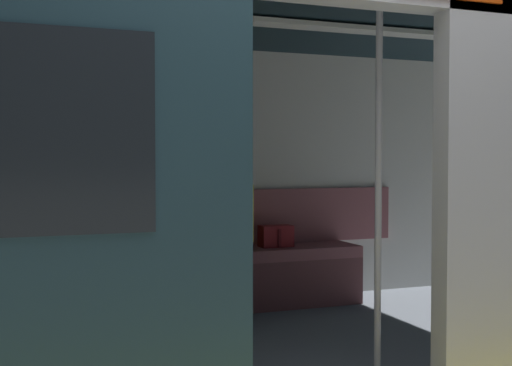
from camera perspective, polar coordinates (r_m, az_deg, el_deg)
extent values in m
cube|color=black|center=(2.52, -21.00, 4.22)|extent=(1.10, 0.02, 0.76)
cube|color=#15272E|center=(4.24, -0.71, 14.90)|extent=(6.40, 2.71, 0.12)
cube|color=slate|center=(4.30, -0.70, -13.68)|extent=(6.08, 2.55, 0.01)
cube|color=silver|center=(5.35, -5.42, 0.52)|extent=(6.08, 0.10, 2.05)
cube|color=#935156|center=(5.32, -5.24, -3.05)|extent=(3.52, 0.06, 0.45)
cube|color=white|center=(4.22, -0.71, 13.71)|extent=(4.48, 0.16, 0.03)
cube|color=#935156|center=(5.14, -4.56, -6.26)|extent=(2.54, 0.44, 0.09)
cube|color=brown|center=(4.99, -3.90, -9.26)|extent=(2.54, 0.04, 0.38)
cube|color=#D8CC4C|center=(5.12, -3.31, -2.96)|extent=(0.41, 0.27, 0.50)
sphere|color=tan|center=(5.10, -3.32, 0.90)|extent=(0.21, 0.21, 0.21)
sphere|color=black|center=(5.11, -3.34, 1.31)|extent=(0.19, 0.19, 0.19)
cylinder|color=#D8CC4C|center=(5.13, -0.66, -2.61)|extent=(0.08, 0.08, 0.44)
cylinder|color=#D8CC4C|center=(5.05, -5.88, -2.70)|extent=(0.08, 0.08, 0.44)
cylinder|color=black|center=(4.96, -1.87, -5.45)|extent=(0.19, 0.41, 0.14)
cylinder|color=black|center=(4.93, -3.93, -5.50)|extent=(0.19, 0.41, 0.14)
cylinder|color=black|center=(4.81, -1.38, -8.89)|extent=(0.10, 0.10, 0.43)
cylinder|color=black|center=(4.78, -3.52, -8.97)|extent=(0.10, 0.10, 0.43)
cube|color=black|center=(4.81, -1.25, -11.64)|extent=(0.13, 0.23, 0.06)
cube|color=black|center=(4.78, -3.41, -11.74)|extent=(0.13, 0.23, 0.06)
cube|color=maroon|center=(5.31, 1.71, -4.56)|extent=(0.26, 0.14, 0.17)
cube|color=maroon|center=(5.24, 2.03, -4.74)|extent=(0.02, 0.01, 0.14)
cube|color=gold|center=(5.05, -7.34, -5.73)|extent=(0.17, 0.24, 0.03)
cylinder|color=silver|center=(3.17, -2.29, -0.73)|extent=(0.04, 0.04, 2.03)
cylinder|color=silver|center=(3.55, 10.42, -0.46)|extent=(0.04, 0.04, 2.03)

